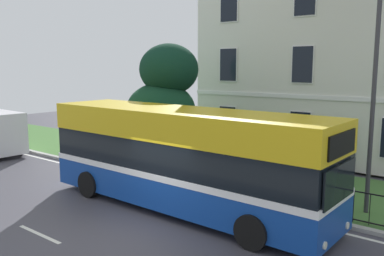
{
  "coord_description": "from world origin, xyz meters",
  "views": [
    {
      "loc": [
        8.24,
        -7.75,
        4.72
      ],
      "look_at": [
        -1.33,
        4.37,
        2.4
      ],
      "focal_mm": 38.12,
      "sensor_mm": 36.0,
      "label": 1
    }
  ],
  "objects_px": {
    "georgian_townhouse": "(380,37)",
    "street_lamp_post": "(375,77)",
    "evergreen_tree": "(167,123)",
    "single_decker_bus": "(182,158)"
  },
  "relations": [
    {
      "from": "street_lamp_post",
      "to": "georgian_townhouse",
      "type": "bearing_deg",
      "value": 103.59
    },
    {
      "from": "street_lamp_post",
      "to": "single_decker_bus",
      "type": "bearing_deg",
      "value": -148.18
    },
    {
      "from": "georgian_townhouse",
      "to": "single_decker_bus",
      "type": "relative_size",
      "value": 1.59
    },
    {
      "from": "evergreen_tree",
      "to": "street_lamp_post",
      "type": "distance_m",
      "value": 9.55
    },
    {
      "from": "evergreen_tree",
      "to": "georgian_townhouse",
      "type": "bearing_deg",
      "value": 52.72
    },
    {
      "from": "evergreen_tree",
      "to": "single_decker_bus",
      "type": "height_order",
      "value": "evergreen_tree"
    },
    {
      "from": "georgian_townhouse",
      "to": "street_lamp_post",
      "type": "relative_size",
      "value": 2.2
    },
    {
      "from": "georgian_townhouse",
      "to": "evergreen_tree",
      "type": "distance_m",
      "value": 12.04
    },
    {
      "from": "evergreen_tree",
      "to": "single_decker_bus",
      "type": "distance_m",
      "value": 5.78
    },
    {
      "from": "georgian_townhouse",
      "to": "evergreen_tree",
      "type": "relative_size",
      "value": 2.76
    }
  ]
}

